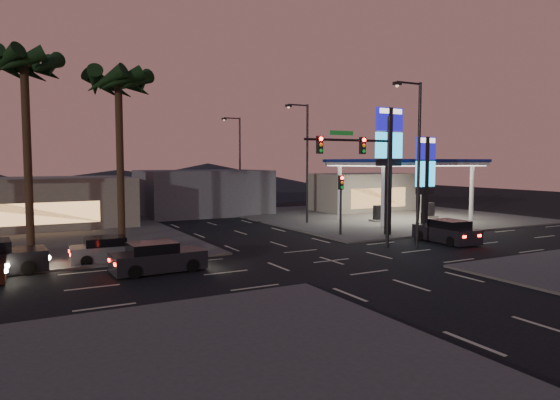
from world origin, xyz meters
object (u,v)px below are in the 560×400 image
traffic_signal_mast (366,162)px  suv_station (447,232)px  pylon_sign_short (425,170)px  car_lane_a_front (157,258)px  car_lane_b_front (110,250)px  pylon_sign_tall (389,145)px  gas_station (406,164)px

traffic_signal_mast → suv_station: size_ratio=1.73×
pylon_sign_short → traffic_signal_mast: size_ratio=0.88×
car_lane_a_front → car_lane_b_front: size_ratio=1.08×
car_lane_a_front → car_lane_b_front: bearing=113.9°
pylon_sign_tall → car_lane_a_front: bearing=-167.5°
suv_station → pylon_sign_tall: bearing=110.3°
car_lane_a_front → car_lane_b_front: 3.91m
pylon_sign_tall → gas_station: bearing=40.9°
gas_station → car_lane_a_front: size_ratio=2.71×
traffic_signal_mast → suv_station: bearing=-4.9°
pylon_sign_tall → car_lane_b_front: (-18.93, -0.26, -5.77)m
pylon_sign_tall → car_lane_b_front: bearing=-179.2°
traffic_signal_mast → car_lane_b_front: traffic_signal_mast is taller
gas_station → suv_station: 12.90m
pylon_sign_short → suv_station: (-1.01, -3.05, -3.96)m
car_lane_b_front → pylon_sign_tall: bearing=0.8°
car_lane_a_front → gas_station: bearing=22.6°
car_lane_b_front → suv_station: size_ratio=0.90×
pylon_sign_tall → suv_station: (1.49, -4.05, -5.70)m
pylon_sign_short → traffic_signal_mast: 7.69m
gas_station → traffic_signal_mast: traffic_signal_mast is taller
pylon_sign_tall → car_lane_a_front: pylon_sign_tall is taller
pylon_sign_short → car_lane_a_front: pylon_sign_short is taller
car_lane_b_front → pylon_sign_short: bearing=-2.0°
car_lane_a_front → car_lane_b_front: (-1.59, 3.58, -0.05)m
pylon_sign_short → car_lane_b_front: bearing=178.0°
gas_station → pylon_sign_short: pylon_sign_short is taller
gas_station → pylon_sign_short: (-5.00, -7.50, -0.42)m
gas_station → car_lane_b_front: gas_station is taller
pylon_sign_short → suv_station: 5.10m
pylon_sign_tall → pylon_sign_short: size_ratio=1.29×
car_lane_a_front → suv_station: suv_station is taller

